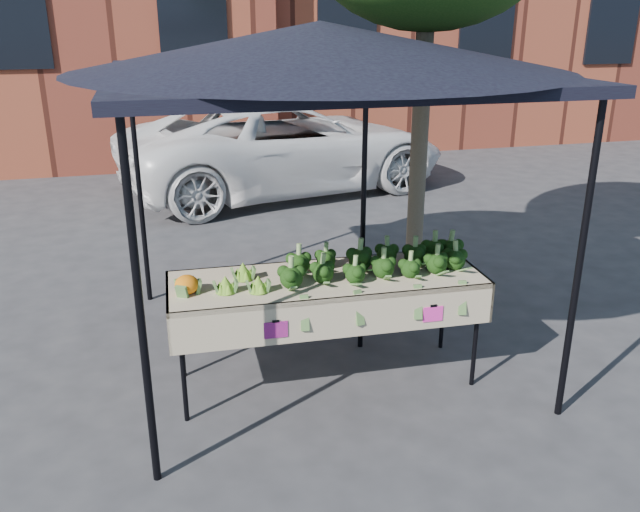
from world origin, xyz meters
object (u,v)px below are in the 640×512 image
Objects in this scene: canopy at (320,198)px; vehicle at (283,21)px; table at (326,330)px; street_tree at (423,70)px.

canopy is 0.59× the size of vehicle.
vehicle is (0.85, 5.50, 1.32)m from canopy.
table is 0.77× the size of canopy.
vehicle is at bearing 93.20° from street_tree.
table is 0.52× the size of street_tree.
canopy is at bearing -150.83° from street_tree.
canopy reaches higher than table.
street_tree is (0.27, -4.88, -0.38)m from vehicle.
vehicle reaches higher than street_tree.
street_tree is at bearing 170.65° from vehicle.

